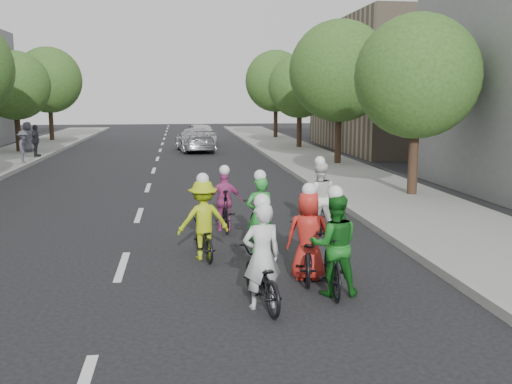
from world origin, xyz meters
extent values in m
plane|color=black|center=(0.00, 0.00, 0.00)|extent=(120.00, 120.00, 0.00)
cube|color=gray|center=(8.00, 10.00, 0.07)|extent=(4.00, 80.00, 0.15)
cube|color=#999993|center=(6.05, 10.00, 0.09)|extent=(0.18, 80.00, 0.18)
cube|color=gray|center=(16.00, 24.00, 4.00)|extent=(10.00, 14.00, 8.00)
cylinder|color=black|center=(-8.20, 24.00, 1.14)|extent=(0.32, 0.32, 2.27)
sphere|color=#2E541C|center=(-8.20, 24.00, 3.97)|extent=(4.00, 4.00, 4.00)
cylinder|color=black|center=(-8.20, 33.00, 1.24)|extent=(0.32, 0.32, 2.48)
sphere|color=#2E541C|center=(-8.20, 33.00, 4.53)|extent=(4.80, 4.80, 4.80)
cylinder|color=black|center=(8.80, 6.60, 1.14)|extent=(0.32, 0.32, 2.27)
sphere|color=#2E541C|center=(8.80, 6.60, 3.97)|extent=(4.00, 4.00, 4.00)
cylinder|color=black|center=(8.80, 15.60, 1.24)|extent=(0.32, 0.32, 2.48)
sphere|color=#2E541C|center=(8.80, 15.60, 4.53)|extent=(4.80, 4.80, 4.80)
cylinder|color=black|center=(8.80, 24.60, 1.14)|extent=(0.32, 0.32, 2.27)
sphere|color=#2E541C|center=(8.80, 24.60, 3.97)|extent=(4.00, 4.00, 4.00)
cylinder|color=black|center=(8.80, 33.60, 1.24)|extent=(0.32, 0.32, 2.48)
sphere|color=#2E541C|center=(8.80, 33.60, 4.53)|extent=(4.80, 4.80, 4.80)
imported|color=black|center=(1.64, 0.46, 0.41)|extent=(0.79, 1.61, 0.81)
imported|color=#A9C415|center=(1.64, 0.36, 0.83)|extent=(1.16, 0.79, 1.65)
sphere|color=white|center=(1.64, 0.36, 1.67)|extent=(0.26, 0.26, 0.26)
imported|color=black|center=(3.49, -1.16, 0.49)|extent=(1.01, 1.95, 0.98)
imported|color=red|center=(3.49, -1.26, 0.83)|extent=(0.90, 0.68, 1.65)
sphere|color=white|center=(3.49, -1.26, 1.67)|extent=(0.26, 0.26, 0.26)
imported|color=black|center=(2.86, 0.77, 0.57)|extent=(0.68, 1.95, 1.15)
imported|color=green|center=(2.86, 0.67, 0.83)|extent=(0.63, 0.44, 1.66)
sphere|color=white|center=(2.86, 0.67, 1.68)|extent=(0.26, 0.26, 0.26)
imported|color=black|center=(2.28, 2.91, 0.53)|extent=(0.53, 1.79, 1.07)
imported|color=#C0438D|center=(2.28, 2.81, 0.76)|extent=(0.89, 0.38, 1.51)
sphere|color=white|center=(2.28, 2.81, 1.53)|extent=(0.26, 0.26, 0.26)
imported|color=black|center=(3.74, -2.01, 0.51)|extent=(0.67, 1.75, 1.02)
imported|color=#15621A|center=(3.74, -2.11, 0.87)|extent=(0.91, 0.75, 1.73)
sphere|color=white|center=(3.74, -2.11, 1.75)|extent=(0.26, 0.26, 0.26)
imported|color=black|center=(4.58, 2.42, 0.40)|extent=(0.75, 1.59, 0.81)
imported|color=white|center=(4.58, 2.32, 0.88)|extent=(0.94, 0.78, 1.75)
sphere|color=white|center=(4.58, 2.32, 1.77)|extent=(0.26, 0.26, 0.26)
imported|color=black|center=(2.43, -2.48, 0.46)|extent=(0.89, 1.84, 0.93)
imported|color=silver|center=(2.43, -2.58, 0.85)|extent=(0.68, 0.50, 1.70)
sphere|color=white|center=(2.43, -2.58, 1.72)|extent=(0.26, 0.26, 0.26)
imported|color=#B4B4B9|center=(2.15, 23.99, 0.72)|extent=(2.55, 5.16, 1.44)
imported|color=silver|center=(2.59, 29.51, 0.76)|extent=(2.56, 4.71, 1.52)
imported|color=#4B4B57|center=(-6.30, 17.64, 0.94)|extent=(0.70, 1.08, 1.57)
imported|color=#4D4E5A|center=(-6.43, 20.62, 1.01)|extent=(0.52, 1.04, 1.72)
imported|color=#535260|center=(-7.49, 23.28, 1.02)|extent=(0.61, 0.89, 1.75)
camera|label=1|loc=(1.17, -11.19, 3.34)|focal=40.00mm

